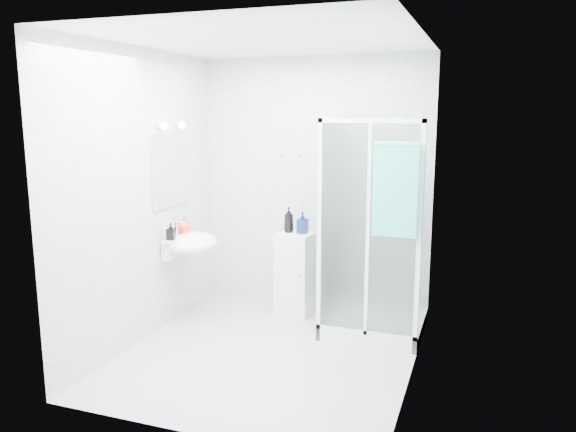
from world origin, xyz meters
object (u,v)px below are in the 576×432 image
at_px(shower_enclosure, 365,286).
at_px(shampoo_bottle_a, 289,220).
at_px(wall_basin, 191,244).
at_px(storage_cabinet, 296,273).
at_px(soap_dispenser_black, 171,232).
at_px(soap_dispenser_orange, 185,225).
at_px(hand_towel, 395,187).
at_px(shampoo_bottle_b, 303,223).

distance_m(shower_enclosure, shampoo_bottle_a, 1.05).
bearing_deg(wall_basin, storage_cabinet, 33.41).
bearing_deg(storage_cabinet, shampoo_bottle_a, 175.26).
relative_size(wall_basin, soap_dispenser_black, 3.53).
height_order(soap_dispenser_orange, soap_dispenser_black, soap_dispenser_orange).
bearing_deg(hand_towel, storage_cabinet, 148.36).
height_order(hand_towel, soap_dispenser_black, hand_towel).
height_order(shower_enclosure, hand_towel, shower_enclosure).
distance_m(hand_towel, shampoo_bottle_a, 1.43).
bearing_deg(soap_dispenser_black, shampoo_bottle_b, 36.09).
relative_size(shampoo_bottle_b, soap_dispenser_orange, 1.25).
xyz_separation_m(shampoo_bottle_a, shampoo_bottle_b, (0.15, -0.00, -0.02)).
relative_size(shampoo_bottle_b, soap_dispenser_black, 1.36).
distance_m(shampoo_bottle_b, soap_dispenser_orange, 1.17).
bearing_deg(soap_dispenser_black, storage_cabinet, 37.24).
relative_size(storage_cabinet, shampoo_bottle_a, 3.24).
relative_size(wall_basin, storage_cabinet, 0.66).
height_order(storage_cabinet, hand_towel, hand_towel).
distance_m(shower_enclosure, wall_basin, 1.72).
height_order(hand_towel, soap_dispenser_orange, hand_towel).
bearing_deg(shower_enclosure, soap_dispenser_orange, -173.42).
height_order(wall_basin, soap_dispenser_orange, soap_dispenser_orange).
relative_size(hand_towel, soap_dispenser_orange, 4.57).
bearing_deg(wall_basin, shampoo_bottle_b, 32.27).
xyz_separation_m(wall_basin, soap_dispenser_orange, (-0.12, 0.11, 0.15)).
height_order(wall_basin, shampoo_bottle_a, shampoo_bottle_a).
distance_m(storage_cabinet, soap_dispenser_black, 1.35).
height_order(shower_enclosure, storage_cabinet, shower_enclosure).
height_order(shower_enclosure, soap_dispenser_orange, shower_enclosure).
distance_m(shower_enclosure, hand_towel, 1.12).
bearing_deg(shampoo_bottle_b, shower_enclosure, -21.49).
bearing_deg(soap_dispenser_black, shower_enclosure, 15.45).
xyz_separation_m(shower_enclosure, soap_dispenser_black, (-1.76, -0.49, 0.49)).
bearing_deg(storage_cabinet, shampoo_bottle_b, 19.27).
relative_size(wall_basin, shampoo_bottle_b, 2.60).
distance_m(shower_enclosure, shampoo_bottle_b, 0.92).
distance_m(shower_enclosure, storage_cabinet, 0.82).
xyz_separation_m(wall_basin, shampoo_bottle_b, (0.94, 0.60, 0.16)).
bearing_deg(shower_enclosure, soap_dispenser_black, -164.55).
distance_m(storage_cabinet, hand_towel, 1.63).
bearing_deg(shampoo_bottle_a, shampoo_bottle_b, -0.31).
distance_m(shampoo_bottle_a, soap_dispenser_orange, 1.04).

